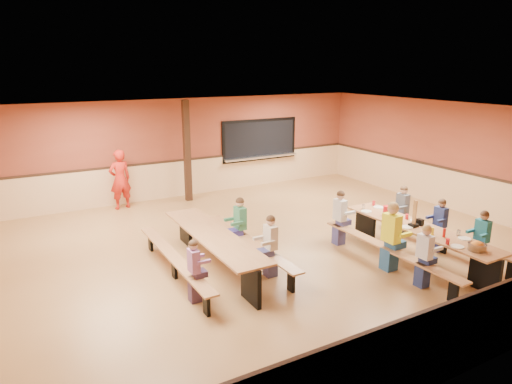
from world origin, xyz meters
TOP-DOWN VIEW (x-y plane):
  - ground at (0.00, 0.00)m, footprint 12.00×12.00m
  - room_envelope at (0.00, 0.00)m, footprint 12.04×10.04m
  - kitchen_pass_through at (2.60, 4.96)m, footprint 2.78×0.28m
  - structural_post at (-0.20, 4.40)m, footprint 0.18×0.18m
  - cafeteria_table_main at (2.32, -2.11)m, footprint 1.91×3.70m
  - cafeteria_table_second at (-1.54, -0.42)m, footprint 1.91×3.70m
  - seated_child_white_left at (1.50, -2.99)m, footprint 0.35×0.29m
  - seated_adult_yellow at (1.50, -2.16)m, footprint 0.45×0.37m
  - seated_child_grey_left at (1.50, -0.60)m, footprint 0.38×0.31m
  - seated_child_teal_right at (3.15, -2.97)m, footprint 0.35×0.29m
  - seated_child_navy_right at (3.15, -1.97)m, footprint 0.35×0.29m
  - seated_child_char_right at (3.15, -0.89)m, footprint 0.37×0.30m
  - seated_child_purple_sec at (-2.36, -1.46)m, footprint 0.32×0.26m
  - seated_child_green_sec at (-0.71, 0.01)m, footprint 0.38×0.31m
  - seated_child_tan_sec at (-0.71, -1.24)m, footprint 0.37×0.30m
  - standing_woman at (-2.17, 4.55)m, footprint 0.68×0.50m
  - punch_pitcher at (2.27, -1.24)m, footprint 0.16×0.16m
  - chip_bowl at (2.27, -3.48)m, footprint 0.32×0.32m
  - napkin_dispenser at (2.43, -2.04)m, footprint 0.10×0.14m
  - condiment_mustard at (2.15, -2.60)m, footprint 0.06×0.06m
  - condiment_ketchup at (2.30, -2.75)m, footprint 0.06×0.06m
  - table_paddle at (2.24, -2.04)m, footprint 0.16×0.16m
  - place_settings at (2.32, -2.11)m, footprint 0.65×3.30m

SIDE VIEW (x-z plane):
  - ground at x=0.00m, z-range 0.00..0.00m
  - cafeteria_table_main at x=2.32m, z-range 0.16..0.90m
  - cafeteria_table_second at x=-1.54m, z-range 0.16..0.90m
  - seated_child_purple_sec at x=-2.36m, z-range 0.00..1.11m
  - seated_child_navy_right at x=3.15m, z-range 0.00..1.17m
  - seated_child_white_left at x=1.50m, z-range 0.00..1.18m
  - seated_child_teal_right at x=3.15m, z-range 0.00..1.18m
  - seated_child_char_right at x=3.15m, z-range 0.00..1.21m
  - seated_child_tan_sec at x=-0.71m, z-range 0.00..1.21m
  - seated_child_grey_left at x=1.50m, z-range 0.00..1.24m
  - seated_child_green_sec at x=-0.71m, z-range 0.00..1.24m
  - seated_adult_yellow at x=1.50m, z-range 0.00..1.38m
  - room_envelope at x=0.00m, z-range -0.82..2.20m
  - place_settings at x=2.32m, z-range 0.74..0.85m
  - napkin_dispenser at x=2.43m, z-range 0.74..0.87m
  - chip_bowl at x=2.27m, z-range 0.74..0.89m
  - condiment_mustard at x=2.15m, z-range 0.74..0.91m
  - condiment_ketchup at x=2.30m, z-range 0.74..0.91m
  - punch_pitcher at x=2.27m, z-range 0.74..0.96m
  - standing_woman at x=-2.17m, z-range 0.00..1.70m
  - table_paddle at x=2.24m, z-range 0.60..1.16m
  - kitchen_pass_through at x=2.60m, z-range 0.80..2.18m
  - structural_post at x=-0.20m, z-range 0.00..3.00m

